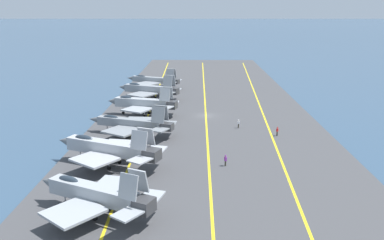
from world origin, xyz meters
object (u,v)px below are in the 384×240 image
at_px(parked_jet_fifth, 149,89).
at_px(parked_jet_sixth, 154,80).
at_px(parked_jet_third, 132,123).
at_px(parked_jet_nearest, 95,193).
at_px(crew_white_vest, 238,123).
at_px(crew_purple_vest, 225,160).
at_px(parked_jet_second, 108,148).
at_px(parked_jet_fourth, 143,103).
at_px(crew_red_vest, 277,131).

xyz_separation_m(parked_jet_fifth, parked_jet_sixth, (14.28, 0.30, -0.03)).
bearing_deg(parked_jet_third, parked_jet_nearest, -178.66).
xyz_separation_m(crew_white_vest, crew_purple_vest, (-19.83, 3.75, 0.02)).
relative_size(parked_jet_fifth, parked_jet_sixth, 1.01).
xyz_separation_m(parked_jet_nearest, crew_purple_vest, (14.83, -15.47, -1.58)).
relative_size(parked_jet_second, parked_jet_sixth, 1.04).
distance_m(parked_jet_second, parked_jet_fourth, 29.38).
bearing_deg(parked_jet_third, parked_jet_fourth, -0.25).
height_order(parked_jet_fifth, crew_white_vest, parked_jet_fifth).
distance_m(parked_jet_second, parked_jet_fifth, 45.93).
height_order(parked_jet_third, crew_purple_vest, parked_jet_third).
bearing_deg(parked_jet_fifth, crew_red_vest, -138.70).
height_order(parked_jet_second, crew_white_vest, parked_jet_second).
height_order(parked_jet_nearest, parked_jet_fifth, parked_jet_fifth).
bearing_deg(crew_white_vest, parked_jet_second, 133.63).
bearing_deg(parked_jet_third, crew_purple_vest, -132.69).
xyz_separation_m(parked_jet_second, crew_purple_vest, (0.19, -17.24, -1.83)).
xyz_separation_m(parked_jet_fifth, crew_white_vest, (-25.91, -20.51, -1.66)).
bearing_deg(crew_purple_vest, parked_jet_sixth, 15.87).
bearing_deg(crew_purple_vest, parked_jet_third, 47.31).
xyz_separation_m(parked_jet_third, crew_red_vest, (-0.02, -26.50, -1.34)).
xyz_separation_m(parked_jet_third, parked_jet_sixth, (45.10, 0.89, 0.29)).
relative_size(parked_jet_nearest, crew_red_vest, 9.09).
height_order(parked_jet_fourth, parked_jet_fifth, parked_jet_fifth).
bearing_deg(parked_jet_second, parked_jet_sixth, -0.18).
relative_size(crew_red_vest, crew_purple_vest, 0.98).
height_order(parked_jet_sixth, crew_red_vest, parked_jet_sixth).
bearing_deg(parked_jet_third, parked_jet_sixth, 1.13).
distance_m(crew_white_vest, crew_purple_vest, 20.18).
height_order(parked_jet_fourth, crew_red_vest, parked_jet_fourth).
xyz_separation_m(parked_jet_second, parked_jet_fourth, (29.36, -1.14, -0.01)).
bearing_deg(parked_jet_second, parked_jet_fifth, -0.61).
height_order(parked_jet_second, parked_jet_fifth, parked_jet_fifth).
distance_m(parked_jet_third, crew_red_vest, 26.54).
distance_m(parked_jet_second, parked_jet_sixth, 60.21).
height_order(parked_jet_fifth, crew_red_vest, parked_jet_fifth).
xyz_separation_m(crew_red_vest, crew_purple_vest, (-14.90, 10.34, 0.01)).
bearing_deg(crew_purple_vest, parked_jet_nearest, 133.79).
xyz_separation_m(parked_jet_nearest, crew_red_vest, (29.73, -25.81, -1.59)).
height_order(parked_jet_third, crew_white_vest, parked_jet_third).
distance_m(parked_jet_nearest, crew_purple_vest, 21.49).
height_order(parked_jet_second, parked_jet_sixth, parked_jet_second).
relative_size(parked_jet_second, crew_white_vest, 10.25).
bearing_deg(parked_jet_sixth, parked_jet_nearest, -178.78).
distance_m(parked_jet_nearest, parked_jet_third, 29.75).
height_order(parked_jet_third, parked_jet_sixth, parked_jet_sixth).
relative_size(parked_jet_fifth, crew_purple_vest, 9.78).
xyz_separation_m(parked_jet_second, parked_jet_sixth, (60.21, -0.19, -0.22)).
bearing_deg(parked_jet_fifth, parked_jet_sixth, 1.22).
relative_size(parked_jet_nearest, parked_jet_fifth, 0.91).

